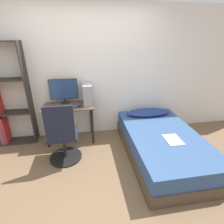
% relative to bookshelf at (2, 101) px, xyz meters
% --- Properties ---
extents(ground_plane, '(14.00, 14.00, 0.00)m').
position_rel_bookshelf_xyz_m(ground_plane, '(1.60, -1.35, -0.87)').
color(ground_plane, brown).
extents(wall_back, '(8.00, 0.05, 2.50)m').
position_rel_bookshelf_xyz_m(wall_back, '(1.60, 0.17, 0.38)').
color(wall_back, silver).
rests_on(wall_back, ground_plane).
extents(desk, '(0.94, 0.50, 0.74)m').
position_rel_bookshelf_xyz_m(desk, '(1.17, -0.11, -0.27)').
color(desk, brown).
rests_on(desk, ground_plane).
extents(bookshelf, '(0.69, 0.29, 1.88)m').
position_rel_bookshelf_xyz_m(bookshelf, '(0.00, 0.00, 0.00)').
color(bookshelf, '#2D2823').
rests_on(bookshelf, ground_plane).
extents(office_chair, '(0.54, 0.54, 1.05)m').
position_rel_bookshelf_xyz_m(office_chair, '(1.09, -0.75, -0.47)').
color(office_chair, black).
rests_on(office_chair, ground_plane).
extents(bed, '(1.18, 2.03, 0.44)m').
position_rel_bookshelf_xyz_m(bed, '(2.75, -0.87, -0.66)').
color(bed, '#4C3D2D').
rests_on(bed, ground_plane).
extents(pillow, '(0.90, 0.36, 0.11)m').
position_rel_bookshelf_xyz_m(pillow, '(2.75, -0.12, -0.38)').
color(pillow, navy).
rests_on(pillow, bed).
extents(magazine, '(0.24, 0.32, 0.01)m').
position_rel_bookshelf_xyz_m(magazine, '(2.81, -1.10, -0.43)').
color(magazine, silver).
rests_on(magazine, bed).
extents(monitor, '(0.52, 0.17, 0.47)m').
position_rel_bookshelf_xyz_m(monitor, '(1.09, 0.04, 0.13)').
color(monitor, black).
rests_on(monitor, desk).
extents(keyboard, '(0.43, 0.12, 0.02)m').
position_rel_bookshelf_xyz_m(keyboard, '(1.11, -0.21, -0.12)').
color(keyboard, '#33477A').
rests_on(keyboard, desk).
extents(pc_tower, '(0.17, 0.37, 0.39)m').
position_rel_bookshelf_xyz_m(pc_tower, '(1.53, -0.06, 0.06)').
color(pc_tower, '#99999E').
rests_on(pc_tower, desk).
extents(mouse, '(0.06, 0.09, 0.02)m').
position_rel_bookshelf_xyz_m(mouse, '(1.37, -0.21, -0.12)').
color(mouse, black).
rests_on(mouse, desk).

